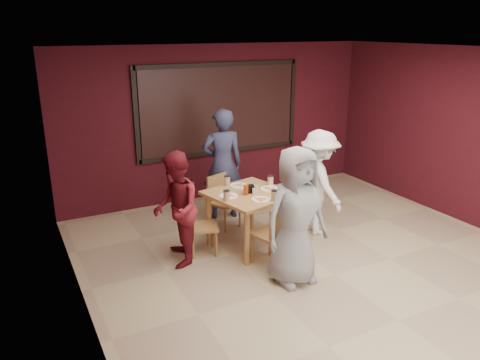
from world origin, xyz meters
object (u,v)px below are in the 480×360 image
dining_table (249,200)px  diner_back (222,164)px  diner_right (319,183)px  diner_left (176,209)px  chair_back (222,198)px  chair_left (198,223)px  chair_front (275,231)px  diner_front (296,216)px  chair_right (293,209)px

dining_table → diner_back: 1.22m
diner_back → diner_right: 1.62m
diner_left → diner_back: bearing=149.1°
chair_back → diner_back: (0.19, 0.36, 0.45)m
diner_left → chair_left: bearing=123.0°
diner_left → dining_table: bearing=105.5°
chair_front → diner_front: size_ratio=0.51×
dining_table → diner_right: bearing=-2.4°
chair_left → diner_left: bearing=-162.2°
chair_front → diner_back: size_ratio=0.48×
chair_back → diner_right: size_ratio=0.52×
chair_back → diner_front: 2.01m
diner_right → chair_front: bearing=122.5°
dining_table → diner_back: bearing=83.4°
diner_left → diner_right: 2.29m
diner_front → diner_right: (1.15, 1.08, -0.07)m
chair_front → diner_left: diner_left is taller
chair_right → diner_front: bearing=-122.9°
dining_table → diner_right: 1.18m
diner_front → chair_right: bearing=54.7°
chair_front → diner_back: diner_back is taller
dining_table → diner_back: (0.14, 1.19, 0.20)m
chair_back → diner_back: diner_back is taller
chair_front → diner_right: diner_right is taller
dining_table → chair_left: size_ratio=1.53×
chair_left → diner_back: diner_back is taller
diner_front → diner_right: size_ratio=1.08×
chair_left → diner_left: size_ratio=0.53×
chair_right → diner_right: bearing=-0.6°
chair_right → diner_right: diner_right is taller
diner_back → diner_left: 1.74m
chair_left → chair_right: size_ratio=1.00×
dining_table → chair_front: 0.72m
chair_front → chair_back: 1.52m
dining_table → diner_left: (-1.11, -0.00, 0.06)m
chair_front → diner_front: 0.59m
chair_back → chair_left: (-0.71, -0.73, -0.01)m
diner_back → chair_back: bearing=76.2°
chair_front → diner_right: (1.17, 0.64, 0.31)m
chair_left → diner_right: diner_right is taller
dining_table → diner_front: (0.02, -1.13, 0.16)m
chair_back → chair_left: chair_back is taller
dining_table → chair_front: bearing=-89.2°
diner_back → chair_left: bearing=64.2°
chair_back → chair_right: chair_back is taller
chair_left → diner_left: 0.49m
diner_left → diner_right: bearing=104.1°
chair_left → chair_back: bearing=45.8°
dining_table → diner_front: bearing=-88.8°
diner_front → dining_table: bearing=88.9°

